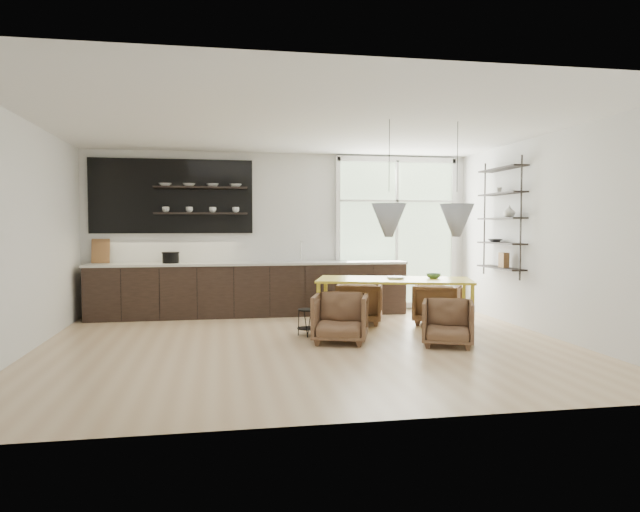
% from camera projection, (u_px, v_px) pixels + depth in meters
% --- Properties ---
extents(room, '(7.02, 6.01, 2.91)m').
position_uv_depth(room, '(334.00, 234.00, 8.64)').
color(room, '#D3B28A').
rests_on(room, ground).
extents(kitchen_run, '(5.54, 0.69, 2.75)m').
position_uv_depth(kitchen_run, '(245.00, 282.00, 10.03)').
color(kitchen_run, black).
rests_on(kitchen_run, ground).
extents(right_shelving, '(0.26, 1.22, 1.90)m').
position_uv_depth(right_shelving, '(502.00, 221.00, 9.19)').
color(right_shelving, black).
rests_on(right_shelving, ground).
extents(dining_table, '(2.41, 1.60, 0.81)m').
position_uv_depth(dining_table, '(394.00, 283.00, 8.31)').
color(dining_table, gold).
rests_on(dining_table, ground).
extents(armchair_back_left, '(0.91, 0.92, 0.67)m').
position_uv_depth(armchair_back_left, '(360.00, 303.00, 9.27)').
color(armchair_back_left, brown).
rests_on(armchair_back_left, ground).
extents(armchair_back_right, '(0.97, 0.98, 0.65)m').
position_uv_depth(armchair_back_right, '(438.00, 304.00, 9.18)').
color(armchair_back_right, brown).
rests_on(armchair_back_right, ground).
extents(armchair_front_left, '(0.91, 0.92, 0.67)m').
position_uv_depth(armchair_front_left, '(340.00, 318.00, 7.71)').
color(armchair_front_left, brown).
rests_on(armchair_front_left, ground).
extents(armchair_front_right, '(0.85, 0.86, 0.61)m').
position_uv_depth(armchair_front_right, '(448.00, 323.00, 7.50)').
color(armchair_front_right, brown).
rests_on(armchair_front_right, ground).
extents(wire_stool, '(0.30, 0.30, 0.39)m').
position_uv_depth(wire_stool, '(308.00, 319.00, 8.19)').
color(wire_stool, black).
rests_on(wire_stool, ground).
extents(table_book, '(0.29, 0.35, 0.03)m').
position_uv_depth(table_book, '(388.00, 277.00, 8.37)').
color(table_book, white).
rests_on(table_book, dining_table).
extents(table_bowl, '(0.26, 0.26, 0.07)m').
position_uv_depth(table_bowl, '(434.00, 276.00, 8.41)').
color(table_bowl, '#467144').
rests_on(table_bowl, dining_table).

